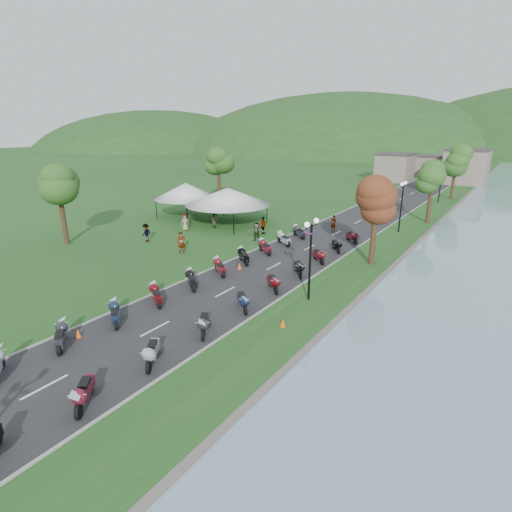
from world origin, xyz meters
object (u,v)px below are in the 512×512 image
Objects in this scene: vendor_tent_main at (228,206)px; pedestrian_b at (214,227)px; pedestrian_a at (182,253)px; pedestrian_c at (147,241)px.

vendor_tent_main is 2.80m from pedestrian_b.
pedestrian_a reaches higher than pedestrian_c.
vendor_tent_main is at bearing 45.39° from pedestrian_a.
pedestrian_c is at bearing -102.42° from vendor_tent_main.
vendor_tent_main is at bearing 159.29° from pedestrian_c.
vendor_tent_main is 3.61× the size of pedestrian_c.
pedestrian_a is 5.38m from pedestrian_c.
pedestrian_b is (-3.56, 8.53, 0.00)m from pedestrian_a.
pedestrian_c is (-1.75, -7.71, 0.00)m from pedestrian_b.
pedestrian_b is (-0.37, -1.92, -2.00)m from vendor_tent_main.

